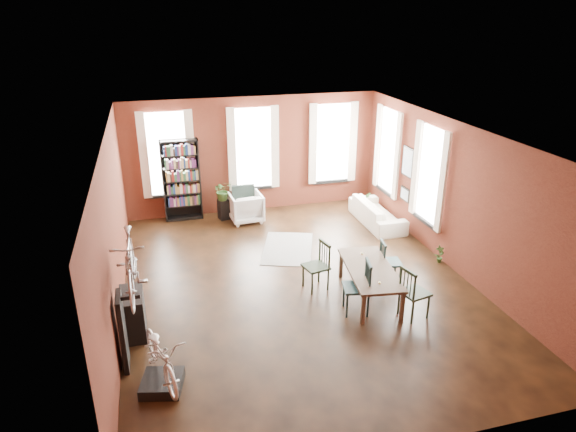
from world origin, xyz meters
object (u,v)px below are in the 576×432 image
object	(u,v)px
dining_chair_a	(356,287)
white_armchair	(246,206)
dining_table	(369,283)
dining_chair_d	(390,262)
bookshelf	(182,180)
plant_stand	(224,209)
cream_sofa	(377,209)
bike_trainer	(162,383)
console_table	(133,314)
dining_chair_c	(415,292)
bicycle_floor	(159,334)
dining_chair_b	(316,266)

from	to	relation	value
dining_chair_a	white_armchair	world-z (taller)	dining_chair_a
dining_table	dining_chair_d	world-z (taller)	dining_chair_d
bookshelf	plant_stand	world-z (taller)	bookshelf
cream_sofa	bike_trainer	size ratio (longest dim) A/B	3.48
dining_table	dining_chair_a	world-z (taller)	dining_chair_a
bike_trainer	console_table	world-z (taller)	console_table
dining_chair_c	bicycle_floor	world-z (taller)	bicycle_floor
dining_chair_c	plant_stand	world-z (taller)	dining_chair_c
dining_table	bookshelf	distance (m)	6.13
dining_chair_a	cream_sofa	xyz separation A→B (m)	(2.19, 3.87, -0.12)
white_armchair	dining_chair_c	bearing A→B (deg)	108.38
bicycle_floor	cream_sofa	bearing A→B (deg)	27.03
dining_chair_a	bicycle_floor	distance (m)	3.81
bookshelf	white_armchair	distance (m)	1.85
dining_chair_c	dining_table	bearing A→B (deg)	18.93
white_armchair	cream_sofa	xyz separation A→B (m)	(3.34, -1.08, -0.02)
white_armchair	bicycle_floor	size ratio (longest dim) A/B	0.56
white_armchair	bike_trainer	world-z (taller)	white_armchair
console_table	bicycle_floor	world-z (taller)	bicycle_floor
bookshelf	white_armchair	size ratio (longest dim) A/B	2.56
bookshelf	bike_trainer	distance (m)	6.92
dining_chair_c	bookshelf	xyz separation A→B (m)	(-3.74, 6.00, 0.59)
dining_chair_a	dining_chair_c	xyz separation A→B (m)	(0.98, -0.42, -0.02)
dining_chair_c	bike_trainer	bearing A→B (deg)	86.27
plant_stand	console_table	bearing A→B (deg)	-115.48
bicycle_floor	dining_chair_a	bearing A→B (deg)	4.00
dining_table	dining_chair_b	size ratio (longest dim) A/B	1.92
dining_chair_b	console_table	xyz separation A→B (m)	(-3.58, -0.66, -0.10)
cream_sofa	console_table	xyz separation A→B (m)	(-6.23, -3.50, -0.01)
dining_chair_a	dining_chair_d	size ratio (longest dim) A/B	1.13
dining_chair_d	bookshelf	world-z (taller)	bookshelf
plant_stand	dining_chair_c	bearing A→B (deg)	-64.64
dining_chair_b	dining_chair_c	bearing A→B (deg)	32.54
dining_chair_b	white_armchair	xyz separation A→B (m)	(-0.70, 3.92, -0.07)
cream_sofa	white_armchair	bearing A→B (deg)	72.07
dining_chair_a	dining_chair_b	bearing A→B (deg)	-144.34
bookshelf	bicycle_floor	xyz separation A→B (m)	(-0.84, -6.75, -0.16)
white_armchair	dining_chair_b	bearing A→B (deg)	96.80
dining_chair_d	dining_chair_c	bearing A→B (deg)	-176.70
dining_table	cream_sofa	world-z (taller)	cream_sofa
white_armchair	console_table	size ratio (longest dim) A/B	1.08
dining_table	dining_chair_c	world-z (taller)	dining_chair_c
dining_chair_a	bicycle_floor	bearing A→B (deg)	-60.21
dining_chair_d	bike_trainer	bearing A→B (deg)	123.38
white_armchair	cream_sofa	size ratio (longest dim) A/B	0.41
dining_chair_a	dining_chair_d	world-z (taller)	dining_chair_a
console_table	plant_stand	size ratio (longest dim) A/B	1.45
dining_table	white_armchair	size ratio (longest dim) A/B	2.23
dining_chair_c	dining_chair_d	world-z (taller)	dining_chair_c
dining_table	dining_chair_c	xyz separation A→B (m)	(0.53, -0.83, 0.18)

